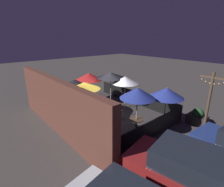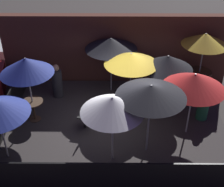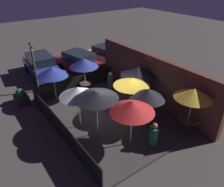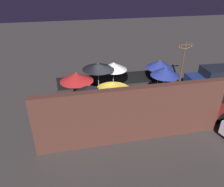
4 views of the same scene
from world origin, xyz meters
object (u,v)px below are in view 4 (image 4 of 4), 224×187
object	(u,v)px
patio_umbrella_0	(165,71)
patio_umbrella_8	(160,64)
patron_0	(163,108)
patio_umbrella_3	(113,86)
dining_table_0	(163,94)
dining_table_1	(63,127)
patio_umbrella_5	(90,89)
patio_umbrella_7	(131,93)
patio_umbrella_1	(59,100)
patio_umbrella_4	(76,77)
light_post	(183,61)
patron_1	(67,106)
planter_box	(161,74)
patio_umbrella_2	(98,66)
patio_umbrella_6	(113,66)
parked_car_0	(219,78)
patio_chair_0	(132,95)
patio_chair_1	(123,101)

from	to	relation	value
patio_umbrella_0	patio_umbrella_8	world-z (taller)	patio_umbrella_0
patron_0	patio_umbrella_3	bearing A→B (deg)	13.37
patio_umbrella_8	dining_table_0	distance (m)	2.24
patio_umbrella_3	patio_umbrella_8	distance (m)	4.60
dining_table_1	patron_0	xyz separation A→B (m)	(-5.49, -0.61, 0.01)
patio_umbrella_3	patio_umbrella_5	world-z (taller)	patio_umbrella_3
patio_umbrella_5	patio_umbrella_8	world-z (taller)	patio_umbrella_8
patio_umbrella_0	patio_umbrella_3	distance (m)	3.44
patio_umbrella_5	patio_umbrella_7	bearing A→B (deg)	150.17
patio_umbrella_1	patio_umbrella_4	distance (m)	2.90
dining_table_1	light_post	bearing A→B (deg)	-152.93
patio_umbrella_7	dining_table_0	world-z (taller)	patio_umbrella_7
patio_umbrella_0	patron_1	world-z (taller)	patio_umbrella_0
patio_umbrella_7	patron_1	world-z (taller)	patio_umbrella_7
planter_box	patio_umbrella_8	bearing A→B (deg)	59.43
patio_umbrella_2	patio_umbrella_6	xyz separation A→B (m)	(-1.04, -0.37, -0.20)
parked_car_0	patio_chair_0	bearing A→B (deg)	9.67
patio_umbrella_5	patio_umbrella_8	bearing A→B (deg)	-152.44
patio_umbrella_1	planter_box	world-z (taller)	patio_umbrella_1
patio_umbrella_5	patio_umbrella_0	bearing A→B (deg)	-169.91
patio_umbrella_3	planter_box	size ratio (longest dim) A/B	2.08
patio_umbrella_7	parked_car_0	bearing A→B (deg)	-157.39
patio_umbrella_8	patio_chair_1	xyz separation A→B (m)	(2.99, 1.89, -1.37)
patio_umbrella_1	dining_table_1	distance (m)	1.51
patio_umbrella_0	dining_table_1	world-z (taller)	patio_umbrella_0
patio_umbrella_6	patio_umbrella_7	distance (m)	3.78
parked_car_0	light_post	bearing A→B (deg)	-21.90
patio_umbrella_5	patron_0	xyz separation A→B (m)	(-3.96, 0.68, -1.22)
patio_umbrella_4	patio_chair_1	xyz separation A→B (m)	(-2.58, 0.73, -1.46)
patio_umbrella_6	patio_chair_1	world-z (taller)	patio_umbrella_6
patio_umbrella_5	patron_0	world-z (taller)	patio_umbrella_5
light_post	parked_car_0	bearing A→B (deg)	154.65
patio_umbrella_4	patio_umbrella_5	bearing A→B (deg)	111.50
patio_chair_0	planter_box	distance (m)	4.57
patio_umbrella_0	patron_1	xyz separation A→B (m)	(5.80, 0.11, -1.60)
patio_chair_1	planter_box	distance (m)	5.44
patio_umbrella_5	patio_umbrella_6	size ratio (longest dim) A/B	0.94
patio_umbrella_5	parked_car_0	world-z (taller)	patio_umbrella_5
patron_0	patio_umbrella_8	bearing A→B (deg)	-81.08
patio_umbrella_0	patio_umbrella_4	xyz separation A→B (m)	(5.13, -0.64, -0.16)
patio_umbrella_0	patio_umbrella_2	bearing A→B (deg)	-21.71
patio_umbrella_7	light_post	bearing A→B (deg)	-140.39
patio_umbrella_8	patio_chair_0	bearing A→B (deg)	31.09
patio_umbrella_5	patio_chair_0	distance (m)	3.26
patio_umbrella_1	planter_box	distance (m)	9.61
patio_umbrella_5	patio_umbrella_6	world-z (taller)	patio_umbrella_6
patio_umbrella_6	dining_table_0	bearing A→B (deg)	145.45
patio_umbrella_5	dining_table_0	distance (m)	4.79
patio_umbrella_1	patio_umbrella_6	world-z (taller)	patio_umbrella_1
patio_chair_0	planter_box	world-z (taller)	patio_chair_0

